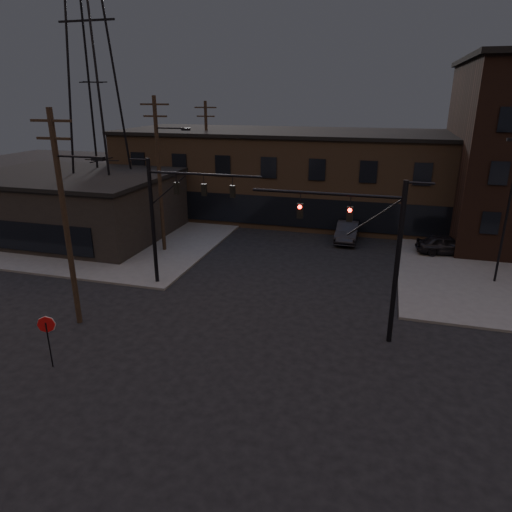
# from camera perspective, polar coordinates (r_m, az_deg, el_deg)

# --- Properties ---
(ground) EXTENTS (140.00, 140.00, 0.00)m
(ground) POSITION_cam_1_polar(r_m,az_deg,el_deg) (20.86, -2.53, -14.04)
(ground) COLOR black
(ground) RESTS_ON ground
(sidewalk_nw) EXTENTS (30.00, 30.00, 0.15)m
(sidewalk_nw) POSITION_cam_1_polar(r_m,az_deg,el_deg) (48.72, -19.25, 4.80)
(sidewalk_nw) COLOR #474744
(sidewalk_nw) RESTS_ON ground
(building_row) EXTENTS (40.00, 12.00, 8.00)m
(building_row) POSITION_cam_1_polar(r_m,az_deg,el_deg) (45.44, 8.72, 9.74)
(building_row) COLOR #4E3B29
(building_row) RESTS_ON ground
(building_left) EXTENTS (16.00, 12.00, 5.00)m
(building_left) POSITION_cam_1_polar(r_m,az_deg,el_deg) (42.33, -21.94, 5.77)
(building_left) COLOR black
(building_left) RESTS_ON ground
(traffic_signal_near) EXTENTS (7.12, 0.24, 8.00)m
(traffic_signal_near) POSITION_cam_1_polar(r_m,az_deg,el_deg) (21.97, 14.48, 1.41)
(traffic_signal_near) COLOR black
(traffic_signal_near) RESTS_ON ground
(traffic_signal_far) EXTENTS (7.12, 0.24, 8.00)m
(traffic_signal_far) POSITION_cam_1_polar(r_m,az_deg,el_deg) (28.16, -10.61, 5.80)
(traffic_signal_far) COLOR black
(traffic_signal_far) RESTS_ON ground
(stop_sign) EXTENTS (0.72, 0.33, 2.48)m
(stop_sign) POSITION_cam_1_polar(r_m,az_deg,el_deg) (22.11, -24.67, -8.39)
(stop_sign) COLOR black
(stop_sign) RESTS_ON ground
(utility_pole_near) EXTENTS (3.70, 0.28, 11.00)m
(utility_pole_near) POSITION_cam_1_polar(r_m,az_deg,el_deg) (24.49, -22.69, 4.63)
(utility_pole_near) COLOR black
(utility_pole_near) RESTS_ON ground
(utility_pole_mid) EXTENTS (3.70, 0.28, 11.50)m
(utility_pole_mid) POSITION_cam_1_polar(r_m,az_deg,el_deg) (34.86, -11.92, 10.18)
(utility_pole_mid) COLOR black
(utility_pole_mid) RESTS_ON ground
(utility_pole_far) EXTENTS (2.20, 0.28, 11.00)m
(utility_pole_far) POSITION_cam_1_polar(r_m,az_deg,el_deg) (46.14, -6.13, 12.24)
(utility_pole_far) COLOR black
(utility_pole_far) RESTS_ON ground
(transmission_tower) EXTENTS (7.00, 7.00, 25.00)m
(transmission_tower) POSITION_cam_1_polar(r_m,az_deg,el_deg) (41.80, -19.70, 19.78)
(transmission_tower) COLOR black
(transmission_tower) RESTS_ON ground
(lot_light_a) EXTENTS (1.50, 0.28, 9.14)m
(lot_light_a) POSITION_cam_1_polar(r_m,az_deg,el_deg) (31.91, 29.14, 6.18)
(lot_light_a) COLOR black
(lot_light_a) RESTS_ON ground
(parked_car_lot_a) EXTENTS (4.51, 2.45, 1.46)m
(parked_car_lot_a) POSITION_cam_1_polar(r_m,az_deg,el_deg) (37.22, 22.67, 1.33)
(parked_car_lot_a) COLOR black
(parked_car_lot_a) RESTS_ON sidewalk_ne
(car_crossing) EXTENTS (1.75, 4.94, 1.63)m
(car_crossing) POSITION_cam_1_polar(r_m,az_deg,el_deg) (38.78, 11.37, 3.07)
(car_crossing) COLOR black
(car_crossing) RESTS_ON ground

